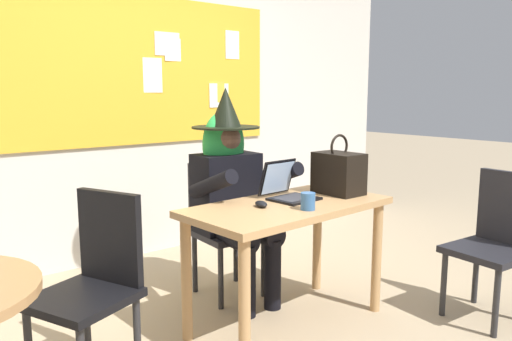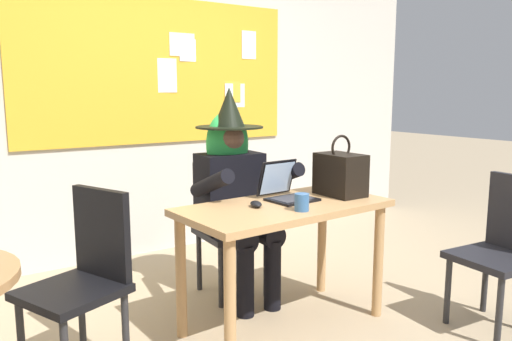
{
  "view_description": "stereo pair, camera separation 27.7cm",
  "coord_description": "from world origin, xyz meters",
  "px_view_note": "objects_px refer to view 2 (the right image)",
  "views": [
    {
      "loc": [
        -1.94,
        -2.03,
        1.38
      ],
      "look_at": [
        -0.02,
        0.33,
        0.9
      ],
      "focal_mm": 35.03,
      "sensor_mm": 36.0,
      "label": 1
    },
    {
      "loc": [
        -1.72,
        -2.19,
        1.38
      ],
      "look_at": [
        -0.02,
        0.33,
        0.9
      ],
      "focal_mm": 35.03,
      "sensor_mm": 36.0,
      "label": 2
    }
  ],
  "objects_px": {
    "chair_at_desk": "(226,219)",
    "computer_mouse": "(256,204)",
    "person_costumed": "(234,182)",
    "coffee_mug": "(302,202)",
    "laptop": "(286,191)",
    "chair_spare_by_window": "(85,272)",
    "desk_main": "(285,223)",
    "chair_extra_corner": "(504,244)",
    "handbag": "(340,174)"
  },
  "relations": [
    {
      "from": "laptop",
      "to": "chair_spare_by_window",
      "type": "height_order",
      "value": "laptop"
    },
    {
      "from": "laptop",
      "to": "chair_spare_by_window",
      "type": "distance_m",
      "value": 1.22
    },
    {
      "from": "person_costumed",
      "to": "coffee_mug",
      "type": "height_order",
      "value": "person_costumed"
    },
    {
      "from": "chair_at_desk",
      "to": "chair_spare_by_window",
      "type": "xyz_separation_m",
      "value": [
        -1.1,
        -0.51,
        0.0
      ]
    },
    {
      "from": "chair_at_desk",
      "to": "coffee_mug",
      "type": "xyz_separation_m",
      "value": [
        -0.02,
        -0.85,
        0.28
      ]
    },
    {
      "from": "chair_at_desk",
      "to": "computer_mouse",
      "type": "bearing_deg",
      "value": -12.49
    },
    {
      "from": "person_costumed",
      "to": "chair_at_desk",
      "type": "bearing_deg",
      "value": 179.21
    },
    {
      "from": "person_costumed",
      "to": "chair_spare_by_window",
      "type": "relative_size",
      "value": 1.55
    },
    {
      "from": "coffee_mug",
      "to": "handbag",
      "type": "bearing_deg",
      "value": 22.44
    },
    {
      "from": "desk_main",
      "to": "laptop",
      "type": "distance_m",
      "value": 0.21
    },
    {
      "from": "chair_extra_corner",
      "to": "laptop",
      "type": "bearing_deg",
      "value": -34.69
    },
    {
      "from": "computer_mouse",
      "to": "chair_extra_corner",
      "type": "relative_size",
      "value": 0.12
    },
    {
      "from": "computer_mouse",
      "to": "chair_spare_by_window",
      "type": "xyz_separation_m",
      "value": [
        -0.92,
        0.13,
        -0.25
      ]
    },
    {
      "from": "person_costumed",
      "to": "laptop",
      "type": "bearing_deg",
      "value": 14.49
    },
    {
      "from": "person_costumed",
      "to": "computer_mouse",
      "type": "distance_m",
      "value": 0.54
    },
    {
      "from": "desk_main",
      "to": "person_costumed",
      "type": "bearing_deg",
      "value": 90.73
    },
    {
      "from": "handbag",
      "to": "coffee_mug",
      "type": "relative_size",
      "value": 3.98
    },
    {
      "from": "handbag",
      "to": "chair_extra_corner",
      "type": "xyz_separation_m",
      "value": [
        0.63,
        -0.72,
        -0.37
      ]
    },
    {
      "from": "computer_mouse",
      "to": "coffee_mug",
      "type": "height_order",
      "value": "coffee_mug"
    },
    {
      "from": "person_costumed",
      "to": "computer_mouse",
      "type": "xyz_separation_m",
      "value": [
        -0.17,
        -0.51,
        -0.03
      ]
    },
    {
      "from": "desk_main",
      "to": "chair_at_desk",
      "type": "height_order",
      "value": "chair_at_desk"
    },
    {
      "from": "coffee_mug",
      "to": "chair_spare_by_window",
      "type": "distance_m",
      "value": 1.16
    },
    {
      "from": "desk_main",
      "to": "coffee_mug",
      "type": "relative_size",
      "value": 13.15
    },
    {
      "from": "desk_main",
      "to": "coffee_mug",
      "type": "distance_m",
      "value": 0.25
    },
    {
      "from": "person_costumed",
      "to": "chair_spare_by_window",
      "type": "bearing_deg",
      "value": -67.69
    },
    {
      "from": "person_costumed",
      "to": "coffee_mug",
      "type": "relative_size",
      "value": 14.83
    },
    {
      "from": "chair_at_desk",
      "to": "chair_spare_by_window",
      "type": "relative_size",
      "value": 0.99
    },
    {
      "from": "chair_extra_corner",
      "to": "desk_main",
      "type": "bearing_deg",
      "value": -28.88
    },
    {
      "from": "person_costumed",
      "to": "handbag",
      "type": "height_order",
      "value": "person_costumed"
    },
    {
      "from": "computer_mouse",
      "to": "coffee_mug",
      "type": "distance_m",
      "value": 0.27
    },
    {
      "from": "desk_main",
      "to": "laptop",
      "type": "bearing_deg",
      "value": 49.14
    },
    {
      "from": "chair_at_desk",
      "to": "chair_extra_corner",
      "type": "relative_size",
      "value": 1.01
    },
    {
      "from": "desk_main",
      "to": "computer_mouse",
      "type": "distance_m",
      "value": 0.22
    },
    {
      "from": "computer_mouse",
      "to": "handbag",
      "type": "relative_size",
      "value": 0.28
    },
    {
      "from": "desk_main",
      "to": "laptop",
      "type": "relative_size",
      "value": 4.05
    },
    {
      "from": "desk_main",
      "to": "handbag",
      "type": "height_order",
      "value": "handbag"
    },
    {
      "from": "chair_extra_corner",
      "to": "computer_mouse",
      "type": "bearing_deg",
      "value": -25.86
    },
    {
      "from": "chair_at_desk",
      "to": "person_costumed",
      "type": "height_order",
      "value": "person_costumed"
    },
    {
      "from": "desk_main",
      "to": "person_costumed",
      "type": "height_order",
      "value": "person_costumed"
    },
    {
      "from": "person_costumed",
      "to": "coffee_mug",
      "type": "xyz_separation_m",
      "value": [
        -0.02,
        -0.73,
        0.0
      ]
    },
    {
      "from": "chair_at_desk",
      "to": "laptop",
      "type": "bearing_deg",
      "value": 11.77
    },
    {
      "from": "laptop",
      "to": "coffee_mug",
      "type": "bearing_deg",
      "value": -115.31
    },
    {
      "from": "laptop",
      "to": "coffee_mug",
      "type": "relative_size",
      "value": 3.25
    },
    {
      "from": "coffee_mug",
      "to": "chair_spare_by_window",
      "type": "relative_size",
      "value": 0.1
    },
    {
      "from": "person_costumed",
      "to": "chair_spare_by_window",
      "type": "xyz_separation_m",
      "value": [
        -1.09,
        -0.39,
        -0.28
      ]
    },
    {
      "from": "person_costumed",
      "to": "coffee_mug",
      "type": "distance_m",
      "value": 0.73
    },
    {
      "from": "chair_at_desk",
      "to": "handbag",
      "type": "height_order",
      "value": "handbag"
    },
    {
      "from": "handbag",
      "to": "chair_spare_by_window",
      "type": "relative_size",
      "value": 0.42
    },
    {
      "from": "person_costumed",
      "to": "laptop",
      "type": "distance_m",
      "value": 0.45
    },
    {
      "from": "laptop",
      "to": "computer_mouse",
      "type": "bearing_deg",
      "value": -169.5
    }
  ]
}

